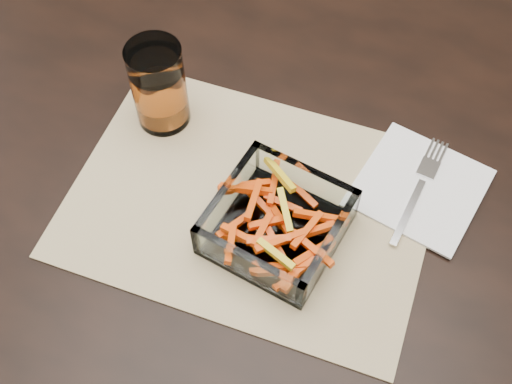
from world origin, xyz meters
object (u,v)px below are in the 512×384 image
dining_table (244,187)px  fork (420,187)px  glass_bowl (277,224)px  tumbler (159,88)px

dining_table → fork: fork is taller
glass_bowl → fork: 0.20m
tumbler → glass_bowl: bearing=-29.0°
tumbler → fork: 0.36m
tumbler → fork: (0.36, 0.01, -0.05)m
glass_bowl → tumbler: size_ratio=1.33×
dining_table → glass_bowl: 0.18m
dining_table → tumbler: 0.19m
glass_bowl → tumbler: (-0.21, 0.12, 0.03)m
glass_bowl → fork: glass_bowl is taller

